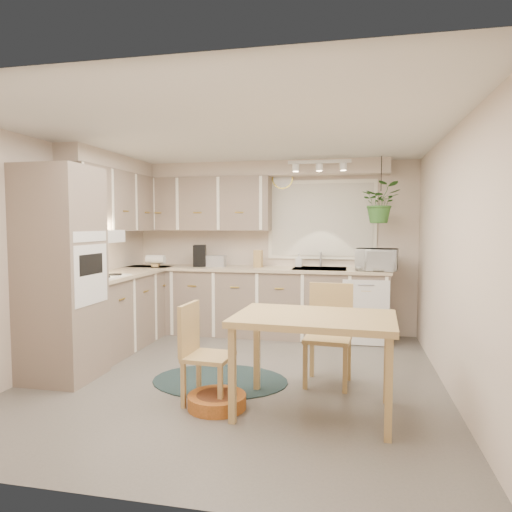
% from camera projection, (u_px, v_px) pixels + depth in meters
% --- Properties ---
extents(floor, '(4.20, 4.20, 0.00)m').
position_uv_depth(floor, '(236.00, 378.00, 4.57)').
color(floor, '#625C57').
rests_on(floor, ground).
extents(ceiling, '(4.20, 4.20, 0.00)m').
position_uv_depth(ceiling, '(235.00, 135.00, 4.41)').
color(ceiling, silver).
rests_on(ceiling, wall_back).
extents(wall_back, '(4.00, 0.04, 2.40)m').
position_uv_depth(wall_back, '(272.00, 248.00, 6.54)').
color(wall_back, beige).
rests_on(wall_back, floor).
extents(wall_front, '(4.00, 0.04, 2.40)m').
position_uv_depth(wall_front, '(138.00, 287.00, 2.44)').
color(wall_front, beige).
rests_on(wall_front, floor).
extents(wall_left, '(0.04, 4.20, 2.40)m').
position_uv_depth(wall_left, '(56.00, 256.00, 4.90)').
color(wall_left, beige).
rests_on(wall_left, floor).
extents(wall_right, '(0.04, 4.20, 2.40)m').
position_uv_depth(wall_right, '(452.00, 262.00, 4.08)').
color(wall_right, beige).
rests_on(wall_right, floor).
extents(base_cab_left, '(0.60, 1.85, 0.90)m').
position_uv_depth(base_cab_left, '(123.00, 311.00, 5.75)').
color(base_cab_left, gray).
rests_on(base_cab_left, floor).
extents(base_cab_back, '(3.60, 0.60, 0.90)m').
position_uv_depth(base_cab_back, '(254.00, 302.00, 6.34)').
color(base_cab_back, gray).
rests_on(base_cab_back, floor).
extents(counter_left, '(0.64, 1.89, 0.04)m').
position_uv_depth(counter_left, '(123.00, 274.00, 5.71)').
color(counter_left, '#C2A78E').
rests_on(counter_left, base_cab_left).
extents(counter_back, '(3.64, 0.64, 0.04)m').
position_uv_depth(counter_back, '(254.00, 269.00, 6.30)').
color(counter_back, '#C2A78E').
rests_on(counter_back, base_cab_back).
extents(oven_stack, '(0.65, 0.65, 2.10)m').
position_uv_depth(oven_stack, '(61.00, 274.00, 4.48)').
color(oven_stack, gray).
rests_on(oven_stack, floor).
extents(wall_oven_face, '(0.02, 0.56, 0.58)m').
position_uv_depth(wall_oven_face, '(91.00, 275.00, 4.41)').
color(wall_oven_face, silver).
rests_on(wall_oven_face, oven_stack).
extents(upper_cab_left, '(0.35, 2.00, 0.75)m').
position_uv_depth(upper_cab_left, '(116.00, 202.00, 5.80)').
color(upper_cab_left, gray).
rests_on(upper_cab_left, wall_left).
extents(upper_cab_back, '(2.00, 0.35, 0.75)m').
position_uv_depth(upper_cab_back, '(202.00, 204.00, 6.53)').
color(upper_cab_back, gray).
rests_on(upper_cab_back, wall_back).
extents(soffit_left, '(0.30, 2.00, 0.20)m').
position_uv_depth(soffit_left, '(114.00, 164.00, 5.77)').
color(soffit_left, beige).
rests_on(soffit_left, wall_left).
extents(soffit_back, '(3.60, 0.30, 0.20)m').
position_uv_depth(soffit_back, '(256.00, 169.00, 6.36)').
color(soffit_back, beige).
rests_on(soffit_back, wall_back).
extents(cooktop, '(0.52, 0.58, 0.02)m').
position_uv_depth(cooktop, '(98.00, 277.00, 5.15)').
color(cooktop, silver).
rests_on(cooktop, counter_left).
extents(range_hood, '(0.40, 0.60, 0.14)m').
position_uv_depth(range_hood, '(96.00, 236.00, 5.12)').
color(range_hood, silver).
rests_on(range_hood, upper_cab_left).
extents(window_blinds, '(1.40, 0.02, 1.00)m').
position_uv_depth(window_blinds, '(321.00, 220.00, 6.34)').
color(window_blinds, white).
rests_on(window_blinds, wall_back).
extents(window_frame, '(1.50, 0.02, 1.10)m').
position_uv_depth(window_frame, '(322.00, 220.00, 6.35)').
color(window_frame, white).
rests_on(window_frame, wall_back).
extents(sink, '(0.70, 0.48, 0.10)m').
position_uv_depth(sink, '(320.00, 272.00, 6.12)').
color(sink, '#ABADB3').
rests_on(sink, counter_back).
extents(dishwasher_front, '(0.58, 0.02, 0.83)m').
position_uv_depth(dishwasher_front, '(366.00, 313.00, 5.73)').
color(dishwasher_front, silver).
rests_on(dishwasher_front, base_cab_back).
extents(track_light_bar, '(0.80, 0.04, 0.04)m').
position_uv_depth(track_light_bar, '(319.00, 162.00, 5.78)').
color(track_light_bar, silver).
rests_on(track_light_bar, ceiling).
extents(wall_clock, '(0.30, 0.03, 0.30)m').
position_uv_depth(wall_clock, '(283.00, 178.00, 6.41)').
color(wall_clock, gold).
rests_on(wall_clock, wall_back).
extents(dining_table, '(1.32, 0.92, 0.80)m').
position_uv_depth(dining_table, '(314.00, 364.00, 3.70)').
color(dining_table, tan).
rests_on(dining_table, floor).
extents(chair_left, '(0.43, 0.43, 0.86)m').
position_uv_depth(chair_left, '(209.00, 354.00, 3.90)').
color(chair_left, tan).
rests_on(chair_left, floor).
extents(chair_back, '(0.48, 0.48, 0.96)m').
position_uv_depth(chair_back, '(328.00, 335.00, 4.35)').
color(chair_back, tan).
rests_on(chair_back, floor).
extents(braided_rug, '(1.40, 1.08, 0.01)m').
position_uv_depth(braided_rug, '(220.00, 380.00, 4.47)').
color(braided_rug, black).
rests_on(braided_rug, floor).
extents(pet_bed, '(0.58, 0.58, 0.11)m').
position_uv_depth(pet_bed, '(217.00, 401.00, 3.82)').
color(pet_bed, '#BA5F25').
rests_on(pet_bed, floor).
extents(microwave, '(0.55, 0.36, 0.35)m').
position_uv_depth(microwave, '(377.00, 257.00, 5.86)').
color(microwave, silver).
rests_on(microwave, counter_back).
extents(soap_bottle, '(0.09, 0.19, 0.09)m').
position_uv_depth(soap_bottle, '(299.00, 264.00, 6.33)').
color(soap_bottle, silver).
rests_on(soap_bottle, counter_back).
extents(hanging_plant, '(0.49, 0.54, 0.41)m').
position_uv_depth(hanging_plant, '(381.00, 207.00, 5.81)').
color(hanging_plant, '#356C2B').
rests_on(hanging_plant, ceiling).
extents(coffee_maker, '(0.21, 0.24, 0.30)m').
position_uv_depth(coffee_maker, '(200.00, 256.00, 6.46)').
color(coffee_maker, black).
rests_on(coffee_maker, counter_back).
extents(toaster, '(0.26, 0.15, 0.16)m').
position_uv_depth(toaster, '(216.00, 261.00, 6.43)').
color(toaster, '#ABADB3').
rests_on(toaster, counter_back).
extents(knife_block, '(0.12, 0.12, 0.24)m').
position_uv_depth(knife_block, '(258.00, 259.00, 6.34)').
color(knife_block, tan).
rests_on(knife_block, counter_back).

